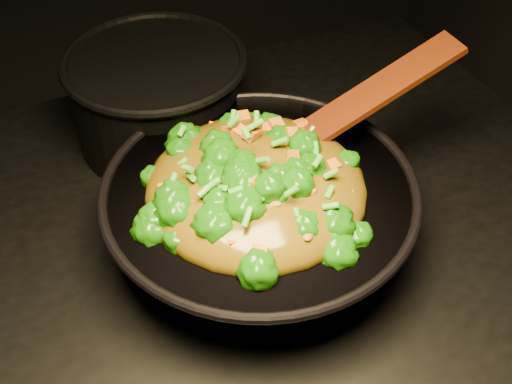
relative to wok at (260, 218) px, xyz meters
name	(u,v)px	position (x,y,z in m)	size (l,w,h in m)	color
wok	(260,218)	(0.00, 0.00, 0.00)	(0.36, 0.36, 0.10)	black
stir_fry	(256,163)	(-0.01, 0.00, 0.09)	(0.25, 0.25, 0.09)	#185B06
spatula	(351,108)	(0.14, 0.03, 0.10)	(0.30, 0.04, 0.01)	#3E1406
back_pot	(159,98)	(-0.04, 0.26, 0.02)	(0.24, 0.24, 0.14)	black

